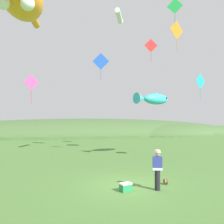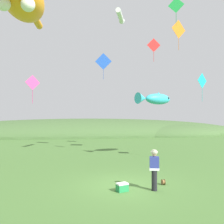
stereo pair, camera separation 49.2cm
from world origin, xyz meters
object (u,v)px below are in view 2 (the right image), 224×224
Objects in this scene: kite_diamond_blue at (103,62)px; kite_diamond_green at (176,5)px; kite_diamond_teal at (202,81)px; kite_tube_streamer at (120,16)px; kite_diamond_pink at (33,83)px; festival_attendant at (154,169)px; kite_diamond_red at (154,45)px; picnic_cooler at (122,187)px; kite_fish_windsock at (155,99)px; kite_spool at (163,182)px; kite_diamond_orange at (179,29)px.

kite_diamond_blue is 1.23× the size of kite_diamond_green.
kite_diamond_green reaches higher than kite_diamond_teal.
kite_diamond_pink is at bearing -174.17° from kite_tube_streamer.
festival_attendant is 0.94× the size of kite_diamond_pink.
festival_attendant is 0.81× the size of kite_diamond_red.
picnic_cooler is 0.27× the size of kite_tube_streamer.
kite_diamond_red is at bearing 47.23° from kite_tube_streamer.
kite_fish_windsock is 1.73× the size of kite_diamond_teal.
kite_tube_streamer is at bearing -83.63° from kite_diamond_blue.
kite_fish_windsock is at bearing -108.01° from kite_diamond_red.
kite_diamond_blue is at bearing 46.17° from kite_diamond_pink.
kite_diamond_teal is (1.31, -6.31, -4.17)m from kite_diamond_red.
picnic_cooler is 0.29× the size of kite_diamond_teal.
kite_diamond_red is at bearing 101.74° from kite_diamond_teal.
kite_spool is 0.12× the size of kite_diamond_red.
kite_diamond_pink is 0.80× the size of kite_diamond_orange.
kite_diamond_teal is 5.51m from kite_diamond_green.
kite_diamond_green reaches higher than kite_tube_streamer.
kite_spool is 14.26m from kite_diamond_blue.
kite_diamond_red is at bearing 71.99° from kite_fish_windsock.
picnic_cooler is 0.17× the size of kite_fish_windsock.
kite_diamond_red is 1.12× the size of kite_diamond_teal.
festival_attendant is at bearing -4.73° from picnic_cooler.
kite_diamond_teal reaches higher than kite_fish_windsock.
kite_tube_streamer reaches higher than festival_attendant.
kite_fish_windsock is 3.99m from kite_diamond_teal.
kite_tube_streamer is 7.53m from kite_diamond_teal.
kite_diamond_teal is at bearing -78.26° from kite_diamond_red.
kite_diamond_green reaches higher than kite_diamond_blue.
kite_diamond_pink is 0.77× the size of kite_diamond_blue.
kite_diamond_green is at bearing -58.52° from kite_diamond_blue.
kite_spool is at bearing -83.19° from kite_tube_streamer.
kite_fish_windsock is at bearing 155.08° from kite_diamond_orange.
kite_tube_streamer is at bearing 90.50° from festival_attendant.
kite_diamond_orange is at bearing 51.31° from picnic_cooler.
festival_attendant is 14.44m from kite_diamond_blue.
picnic_cooler reaches higher than kite_spool.
festival_attendant reaches higher than picnic_cooler.
kite_diamond_green is at bearing 57.87° from festival_attendant.
kite_diamond_blue is (-4.65, 0.69, -1.53)m from kite_diamond_red.
kite_diamond_red is at bearing 26.38° from kite_diamond_pink.
kite_diamond_blue is (0.78, 12.30, 8.11)m from picnic_cooler.
kite_fish_windsock is at bearing 101.66° from kite_diamond_green.
kite_spool is 0.13× the size of kite_diamond_green.
kite_diamond_orange is (10.76, 0.96, 4.51)m from kite_diamond_pink.
kite_spool is at bearing 17.70° from picnic_cooler.
kite_diamond_green reaches higher than kite_fish_windsock.
kite_diamond_green reaches higher than picnic_cooler.
picnic_cooler is 12.99m from kite_diamond_green.
festival_attendant is 0.75× the size of kite_diamond_orange.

